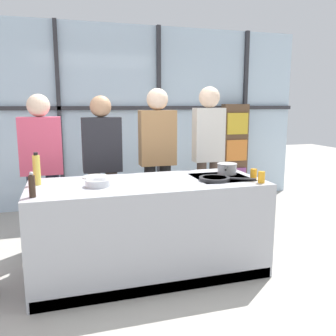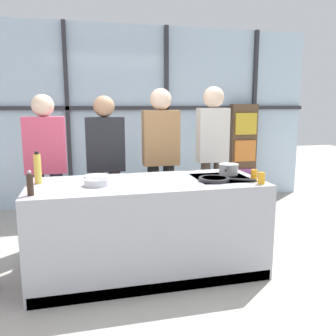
{
  "view_description": "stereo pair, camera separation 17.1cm",
  "coord_description": "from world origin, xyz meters",
  "px_view_note": "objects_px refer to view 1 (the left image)",
  "views": [
    {
      "loc": [
        -0.75,
        -3.14,
        1.6
      ],
      "look_at": [
        0.22,
        0.1,
        0.99
      ],
      "focal_mm": 38.0,
      "sensor_mm": 36.0,
      "label": 1
    },
    {
      "loc": [
        -0.58,
        -3.18,
        1.6
      ],
      "look_at": [
        0.22,
        0.1,
        0.99
      ],
      "focal_mm": 38.0,
      "sensor_mm": 36.0,
      "label": 2
    }
  ],
  "objects_px": {
    "spectator_far_right": "(208,147)",
    "oil_bottle": "(37,170)",
    "frying_pan": "(216,179)",
    "spectator_far_left": "(42,163)",
    "pepper_grinder": "(32,186)",
    "spectator_center_right": "(158,153)",
    "juice_glass_near": "(261,177)",
    "juice_glass_far": "(254,174)",
    "mixing_bowl": "(98,183)",
    "white_plate": "(96,177)",
    "saucepan": "(227,168)",
    "spectator_center_left": "(102,161)"
  },
  "relations": [
    {
      "from": "spectator_far_right",
      "to": "oil_bottle",
      "type": "xyz_separation_m",
      "value": [
        -1.95,
        -0.72,
        -0.05
      ]
    },
    {
      "from": "frying_pan",
      "to": "spectator_far_right",
      "type": "bearing_deg",
      "value": 70.79
    },
    {
      "from": "spectator_far_left",
      "to": "frying_pan",
      "type": "distance_m",
      "value": 1.88
    },
    {
      "from": "spectator_far_right",
      "to": "pepper_grinder",
      "type": "distance_m",
      "value": 2.28
    },
    {
      "from": "spectator_center_right",
      "to": "juice_glass_near",
      "type": "relative_size",
      "value": 16.84
    },
    {
      "from": "pepper_grinder",
      "to": "juice_glass_far",
      "type": "distance_m",
      "value": 1.96
    },
    {
      "from": "juice_glass_near",
      "to": "oil_bottle",
      "type": "bearing_deg",
      "value": 165.59
    },
    {
      "from": "frying_pan",
      "to": "juice_glass_far",
      "type": "distance_m",
      "value": 0.37
    },
    {
      "from": "mixing_bowl",
      "to": "oil_bottle",
      "type": "xyz_separation_m",
      "value": [
        -0.51,
        0.21,
        0.1
      ]
    },
    {
      "from": "pepper_grinder",
      "to": "spectator_far_right",
      "type": "bearing_deg",
      "value": 30.74
    },
    {
      "from": "juice_glass_near",
      "to": "juice_glass_far",
      "type": "height_order",
      "value": "same"
    },
    {
      "from": "spectator_far_right",
      "to": "white_plate",
      "type": "bearing_deg",
      "value": 20.98
    },
    {
      "from": "frying_pan",
      "to": "white_plate",
      "type": "relative_size",
      "value": 1.94
    },
    {
      "from": "juice_glass_far",
      "to": "pepper_grinder",
      "type": "bearing_deg",
      "value": -177.57
    },
    {
      "from": "saucepan",
      "to": "mixing_bowl",
      "type": "xyz_separation_m",
      "value": [
        -1.33,
        -0.18,
        -0.03
      ]
    },
    {
      "from": "mixing_bowl",
      "to": "pepper_grinder",
      "type": "bearing_deg",
      "value": -155.95
    },
    {
      "from": "frying_pan",
      "to": "saucepan",
      "type": "xyz_separation_m",
      "value": [
        0.24,
        0.25,
        0.04
      ]
    },
    {
      "from": "frying_pan",
      "to": "juice_glass_near",
      "type": "xyz_separation_m",
      "value": [
        0.36,
        -0.22,
        0.04
      ]
    },
    {
      "from": "spectator_center_left",
      "to": "spectator_far_left",
      "type": "bearing_deg",
      "value": 0.0
    },
    {
      "from": "spectator_far_left",
      "to": "spectator_center_right",
      "type": "bearing_deg",
      "value": -180.0
    },
    {
      "from": "spectator_far_left",
      "to": "spectator_center_right",
      "type": "height_order",
      "value": "spectator_center_right"
    },
    {
      "from": "spectator_center_left",
      "to": "mixing_bowl",
      "type": "height_order",
      "value": "spectator_center_left"
    },
    {
      "from": "juice_glass_far",
      "to": "spectator_far_left",
      "type": "bearing_deg",
      "value": 150.98
    },
    {
      "from": "frying_pan",
      "to": "mixing_bowl",
      "type": "xyz_separation_m",
      "value": [
        -1.09,
        0.07,
        0.02
      ]
    },
    {
      "from": "juice_glass_near",
      "to": "mixing_bowl",
      "type": "bearing_deg",
      "value": 168.68
    },
    {
      "from": "white_plate",
      "to": "oil_bottle",
      "type": "bearing_deg",
      "value": -161.75
    },
    {
      "from": "frying_pan",
      "to": "white_plate",
      "type": "distance_m",
      "value": 1.16
    },
    {
      "from": "frying_pan",
      "to": "juice_glass_far",
      "type": "relative_size",
      "value": 4.65
    },
    {
      "from": "spectator_center_right",
      "to": "spectator_far_right",
      "type": "distance_m",
      "value": 0.65
    },
    {
      "from": "white_plate",
      "to": "frying_pan",
      "type": "bearing_deg",
      "value": -23.2
    },
    {
      "from": "spectator_far_right",
      "to": "frying_pan",
      "type": "height_order",
      "value": "spectator_far_right"
    },
    {
      "from": "spectator_center_right",
      "to": "mixing_bowl",
      "type": "xyz_separation_m",
      "value": [
        -0.79,
        -0.93,
        -0.11
      ]
    },
    {
      "from": "spectator_far_right",
      "to": "juice_glass_near",
      "type": "height_order",
      "value": "spectator_far_right"
    },
    {
      "from": "saucepan",
      "to": "mixing_bowl",
      "type": "height_order",
      "value": "saucepan"
    },
    {
      "from": "mixing_bowl",
      "to": "oil_bottle",
      "type": "height_order",
      "value": "oil_bottle"
    },
    {
      "from": "spectator_far_left",
      "to": "spectator_far_right",
      "type": "height_order",
      "value": "spectator_far_right"
    },
    {
      "from": "spectator_far_right",
      "to": "oil_bottle",
      "type": "relative_size",
      "value": 6.2
    },
    {
      "from": "frying_pan",
      "to": "pepper_grinder",
      "type": "distance_m",
      "value": 1.62
    },
    {
      "from": "spectator_far_left",
      "to": "frying_pan",
      "type": "bearing_deg",
      "value": 147.78
    },
    {
      "from": "mixing_bowl",
      "to": "juice_glass_far",
      "type": "height_order",
      "value": "juice_glass_far"
    },
    {
      "from": "spectator_center_left",
      "to": "frying_pan",
      "type": "bearing_deg",
      "value": 133.28
    },
    {
      "from": "oil_bottle",
      "to": "frying_pan",
      "type": "bearing_deg",
      "value": -10.08
    },
    {
      "from": "spectator_far_right",
      "to": "juice_glass_far",
      "type": "relative_size",
      "value": 17.11
    },
    {
      "from": "spectator_far_left",
      "to": "pepper_grinder",
      "type": "bearing_deg",
      "value": 89.13
    },
    {
      "from": "oil_bottle",
      "to": "mixing_bowl",
      "type": "bearing_deg",
      "value": -22.64
    },
    {
      "from": "spectator_center_right",
      "to": "saucepan",
      "type": "relative_size",
      "value": 5.2
    },
    {
      "from": "white_plate",
      "to": "spectator_far_left",
      "type": "bearing_deg",
      "value": 133.75
    },
    {
      "from": "spectator_far_left",
      "to": "pepper_grinder",
      "type": "xyz_separation_m",
      "value": [
        -0.02,
        -1.16,
        0.01
      ]
    },
    {
      "from": "frying_pan",
      "to": "pepper_grinder",
      "type": "bearing_deg",
      "value": -174.27
    },
    {
      "from": "white_plate",
      "to": "juice_glass_far",
      "type": "bearing_deg",
      "value": -20.61
    }
  ]
}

